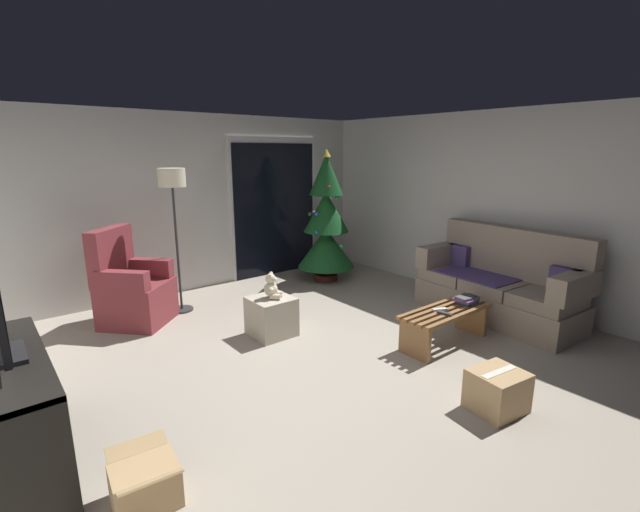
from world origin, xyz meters
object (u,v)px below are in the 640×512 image
object	(u,v)px
couch	(500,285)
media_shelf	(12,423)
book_stack	(467,300)
teddy_bear_cream	(272,287)
christmas_tree	(326,224)
ottoman	(271,316)
armchair	(132,290)
cardboard_box_taped_mid_floor	(497,391)
remote_white	(440,309)
floor_lamp	(173,192)
remote_graphite	(445,313)
coffee_table	(445,321)
cell_phone	(469,295)
cardboard_box_open_near_shelf	(146,485)

from	to	relation	value
couch	media_shelf	distance (m)	4.87
book_stack	teddy_bear_cream	xyz separation A→B (m)	(-1.59, 1.37, 0.12)
christmas_tree	ottoman	bearing A→B (deg)	-145.63
armchair	cardboard_box_taped_mid_floor	bearing A→B (deg)	-65.64
remote_white	floor_lamp	world-z (taller)	floor_lamp
remote_graphite	book_stack	bearing A→B (deg)	175.93
ottoman	teddy_bear_cream	distance (m)	0.34
floor_lamp	remote_white	bearing A→B (deg)	-57.90
coffee_table	christmas_tree	world-z (taller)	christmas_tree
cardboard_box_taped_mid_floor	cell_phone	bearing A→B (deg)	42.19
remote_graphite	book_stack	world-z (taller)	book_stack
coffee_table	teddy_bear_cream	distance (m)	1.87
coffee_table	remote_graphite	distance (m)	0.21
armchair	book_stack	bearing A→B (deg)	-45.35
christmas_tree	media_shelf	distance (m)	4.72
floor_lamp	book_stack	bearing A→B (deg)	-52.81
coffee_table	book_stack	world-z (taller)	book_stack
coffee_table	cardboard_box_taped_mid_floor	size ratio (longest dim) A/B	2.51
armchair	remote_graphite	bearing A→B (deg)	-51.06
cell_phone	cardboard_box_taped_mid_floor	xyz separation A→B (m)	(-1.03, -0.94, -0.32)
remote_white	ottoman	world-z (taller)	ottoman
remote_white	christmas_tree	distance (m)	2.68
remote_graphite	ottoman	bearing A→B (deg)	-60.79
floor_lamp	media_shelf	xyz separation A→B (m)	(-1.92, -2.18, -1.14)
armchair	floor_lamp	distance (m)	1.25
remote_white	cell_phone	distance (m)	0.43
cardboard_box_open_near_shelf	cardboard_box_taped_mid_floor	bearing A→B (deg)	-17.10
couch	remote_graphite	xyz separation A→B (m)	(-1.30, -0.14, -0.01)
coffee_table	remote_white	distance (m)	0.16
couch	teddy_bear_cream	bearing A→B (deg)	152.42
cell_phone	media_shelf	world-z (taller)	media_shelf
media_shelf	teddy_bear_cream	xyz separation A→B (m)	(2.41, 0.81, 0.19)
floor_lamp	media_shelf	distance (m)	3.12
cardboard_box_taped_mid_floor	armchair	bearing A→B (deg)	114.36
couch	remote_graphite	bearing A→B (deg)	-174.04
coffee_table	remote_white	world-z (taller)	remote_white
christmas_tree	media_shelf	world-z (taller)	christmas_tree
christmas_tree	cardboard_box_taped_mid_floor	xyz separation A→B (m)	(-1.23, -3.56, -0.73)
remote_white	cardboard_box_open_near_shelf	distance (m)	3.09
floor_lamp	coffee_table	bearing A→B (deg)	-56.86
couch	floor_lamp	xyz separation A→B (m)	(-2.93, 2.65, 1.11)
christmas_tree	floor_lamp	xyz separation A→B (m)	(-2.29, 0.12, 0.61)
remote_graphite	media_shelf	bearing A→B (deg)	-19.46
ottoman	media_shelf	bearing A→B (deg)	-161.26
couch	book_stack	size ratio (longest dim) A/B	7.90
couch	floor_lamp	distance (m)	4.10
cell_phone	media_shelf	size ratio (longest dim) A/B	0.10
cell_phone	teddy_bear_cream	bearing A→B (deg)	137.11
armchair	cardboard_box_open_near_shelf	size ratio (longest dim) A/B	2.42
floor_lamp	ottoman	world-z (taller)	floor_lamp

